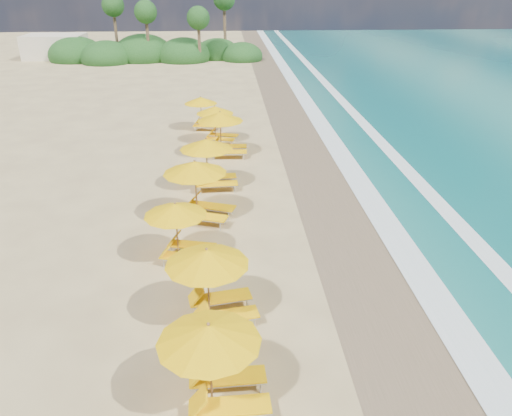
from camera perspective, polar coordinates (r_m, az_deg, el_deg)
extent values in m
plane|color=tan|center=(19.94, 0.00, -3.12)|extent=(160.00, 160.00, 0.00)
cube|color=#7F684B|center=(20.54, 11.22, -2.73)|extent=(4.00, 160.00, 0.01)
cube|color=white|center=(20.95, 15.21, -2.51)|extent=(1.20, 160.00, 0.01)
cube|color=white|center=(22.07, 22.62, -2.21)|extent=(0.80, 160.00, 0.01)
cylinder|color=olive|center=(12.19, -5.24, -17.68)|extent=(0.06, 0.06, 2.35)
cone|color=#FFBD05|center=(11.55, -5.44, -14.12)|extent=(2.53, 2.53, 0.47)
sphere|color=olive|center=(11.39, -5.49, -13.10)|extent=(0.08, 0.08, 0.08)
cylinder|color=olive|center=(14.80, -5.49, -8.90)|extent=(0.06, 0.06, 2.38)
cone|color=#FFBD05|center=(14.27, -5.65, -5.62)|extent=(2.85, 2.85, 0.48)
sphere|color=olive|center=(14.14, -5.70, -4.69)|extent=(0.08, 0.08, 0.08)
cylinder|color=olive|center=(18.06, -9.04, -2.75)|extent=(0.05, 0.05, 2.18)
cone|color=#FFBD05|center=(17.66, -9.23, -0.16)|extent=(2.69, 2.69, 0.44)
sphere|color=olive|center=(17.56, -9.29, 0.55)|extent=(0.08, 0.08, 0.08)
cylinder|color=olive|center=(20.88, -6.88, 1.93)|extent=(0.06, 0.06, 2.55)
cone|color=#FFBD05|center=(20.49, -7.04, 4.65)|extent=(3.33, 3.33, 0.51)
sphere|color=olive|center=(20.39, -7.08, 5.40)|extent=(0.09, 0.09, 0.09)
cylinder|color=olive|center=(24.00, -5.63, 4.99)|extent=(0.06, 0.06, 2.44)
cone|color=#FFBD05|center=(23.67, -5.73, 7.30)|extent=(2.63, 2.63, 0.49)
sphere|color=olive|center=(23.59, -5.76, 7.93)|extent=(0.09, 0.09, 0.09)
cylinder|color=olive|center=(28.47, -4.07, 8.37)|extent=(0.06, 0.06, 2.51)
cone|color=#FFBD05|center=(28.18, -4.13, 10.41)|extent=(2.67, 2.67, 0.50)
sphere|color=olive|center=(28.11, -4.15, 10.96)|extent=(0.09, 0.09, 0.09)
cylinder|color=olive|center=(31.05, -4.68, 9.49)|extent=(0.06, 0.06, 2.21)
cone|color=#FFBD05|center=(30.81, -4.74, 11.13)|extent=(2.80, 2.80, 0.44)
sphere|color=olive|center=(30.76, -4.75, 11.58)|extent=(0.08, 0.08, 0.08)
cylinder|color=olive|center=(33.93, -6.29, 10.71)|extent=(0.05, 0.05, 2.13)
cone|color=#FFBD05|center=(33.72, -6.36, 12.16)|extent=(2.49, 2.49, 0.43)
sphere|color=olive|center=(33.67, -6.38, 12.55)|extent=(0.08, 0.08, 0.08)
ellipsoid|color=#163D14|center=(63.34, -8.24, 16.91)|extent=(6.40, 6.40, 4.16)
ellipsoid|color=#163D14|center=(64.89, -12.77, 16.83)|extent=(7.20, 7.20, 4.68)
ellipsoid|color=#163D14|center=(63.71, -16.72, 16.16)|extent=(6.00, 6.00, 3.90)
ellipsoid|color=#163D14|center=(65.15, -4.43, 17.24)|extent=(5.60, 5.60, 3.64)
ellipsoid|color=#163D14|center=(66.60, -19.85, 16.16)|extent=(6.60, 6.60, 4.29)
ellipsoid|color=#163D14|center=(63.20, -1.61, 17.00)|extent=(5.00, 5.00, 3.25)
cylinder|color=brown|center=(61.00, -6.52, 18.47)|extent=(0.36, 0.36, 5.00)
sphere|color=#163D14|center=(60.76, -6.64, 20.81)|extent=(2.60, 2.60, 2.60)
cylinder|color=brown|center=(62.53, -12.28, 18.52)|extent=(0.36, 0.36, 5.60)
sphere|color=#163D14|center=(62.29, -12.53, 21.08)|extent=(2.60, 2.60, 2.60)
cylinder|color=brown|center=(65.14, -15.73, 18.70)|extent=(0.36, 0.36, 6.20)
sphere|color=#163D14|center=(64.91, -16.07, 21.40)|extent=(2.60, 2.60, 2.60)
cylinder|color=brown|center=(64.81, -3.58, 19.76)|extent=(0.36, 0.36, 6.80)
cube|color=beige|center=(69.26, -21.99, 16.78)|extent=(7.00, 5.00, 2.80)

